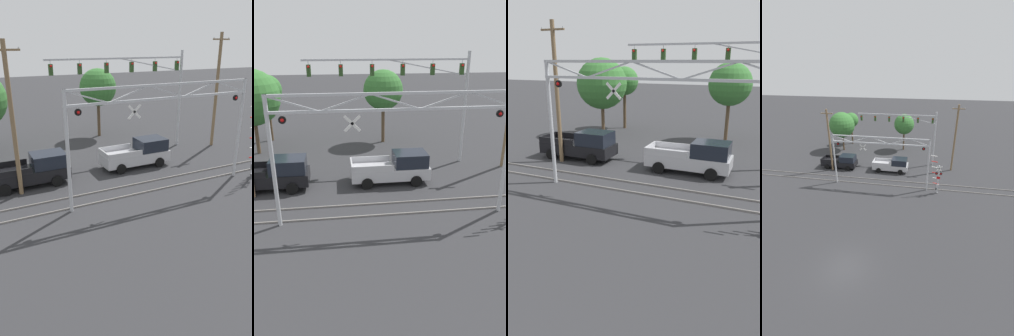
{
  "view_description": "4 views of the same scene",
  "coord_description": "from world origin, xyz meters",
  "views": [
    {
      "loc": [
        -11.04,
        -2.82,
        9.31
      ],
      "look_at": [
        -2.05,
        15.31,
        1.56
      ],
      "focal_mm": 35.0,
      "sensor_mm": 36.0,
      "label": 1
    },
    {
      "loc": [
        -2.98,
        -2.13,
        9.42
      ],
      "look_at": [
        -0.87,
        13.5,
        3.27
      ],
      "focal_mm": 35.0,
      "sensor_mm": 36.0,
      "label": 2
    },
    {
      "loc": [
        5.43,
        -1.2,
        7.03
      ],
      "look_at": [
        -0.67,
        12.93,
        1.96
      ],
      "focal_mm": 35.0,
      "sensor_mm": 36.0,
      "label": 3
    },
    {
      "loc": [
        5.79,
        -12.59,
        15.42
      ],
      "look_at": [
        1.15,
        13.64,
        3.0
      ],
      "focal_mm": 24.0,
      "sensor_mm": 36.0,
      "label": 4
    }
  ],
  "objects": [
    {
      "name": "background_tree_far_left_verge",
      "position": [
        1.53,
        29.0,
        5.05
      ],
      "size": [
        3.76,
        3.76,
        6.96
      ],
      "color": "brown",
      "rests_on": "ground_plane"
    },
    {
      "name": "traffic_signal_span",
      "position": [
        3.59,
        22.54,
        6.31
      ],
      "size": [
        12.49,
        0.39,
        8.73
      ],
      "color": "#B7BABF",
      "rests_on": "ground_plane"
    },
    {
      "name": "rail_track_near",
      "position": [
        0.0,
        14.28,
        0.05
      ],
      "size": [
        80.0,
        0.08,
        0.1
      ],
      "primitive_type": "cube",
      "color": "gray",
      "rests_on": "ground_plane"
    },
    {
      "name": "utility_pole_left",
      "position": [
        -8.53,
        17.79,
        4.92
      ],
      "size": [
        1.8,
        0.28,
        9.54
      ],
      "color": "brown",
      "rests_on": "ground_plane"
    },
    {
      "name": "background_tree_beyond_span",
      "position": [
        -9.97,
        26.85,
        4.93
      ],
      "size": [
        4.75,
        4.75,
        7.32
      ],
      "color": "brown",
      "rests_on": "ground_plane"
    },
    {
      "name": "pickup_truck_lead",
      "position": [
        0.96,
        19.06,
        1.05
      ],
      "size": [
        5.46,
        2.35,
        2.15
      ],
      "color": "#B7B7BC",
      "rests_on": "ground_plane"
    },
    {
      "name": "rail_track_far",
      "position": [
        0.0,
        15.71,
        0.05
      ],
      "size": [
        80.0,
        0.08,
        0.1
      ],
      "primitive_type": "cube",
      "color": "gray",
      "rests_on": "ground_plane"
    },
    {
      "name": "crossing_gantry",
      "position": [
        -0.02,
        13.99,
        5.03
      ],
      "size": [
        12.81,
        0.26,
        7.06
      ],
      "color": "#B7BABF",
      "rests_on": "ground_plane"
    },
    {
      "name": "background_tree_far_right_verge",
      "position": [
        -9.51,
        30.91,
        4.95
      ],
      "size": [
        2.94,
        2.94,
        6.46
      ],
      "color": "brown",
      "rests_on": "ground_plane"
    },
    {
      "name": "pickup_truck_following",
      "position": [
        -7.4,
        18.96,
        1.05
      ],
      "size": [
        5.57,
        2.35,
        2.15
      ],
      "color": "black",
      "rests_on": "ground_plane"
    }
  ]
}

